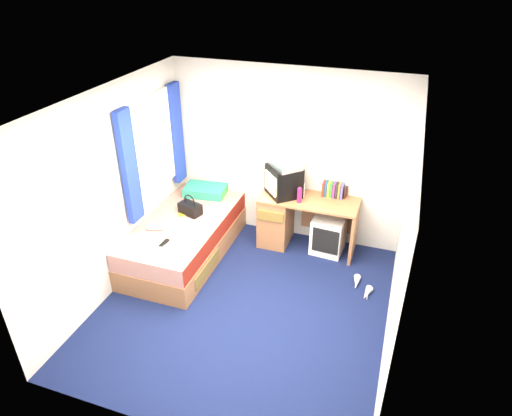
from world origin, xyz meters
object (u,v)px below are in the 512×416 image
(picture_frame, at_px, (346,192))
(pink_water_bottle, at_px, (299,196))
(bed, at_px, (185,238))
(vcr, at_px, (285,164))
(desk, at_px, (289,218))
(magazine, at_px, (186,210))
(water_bottle, at_px, (155,228))
(towel, at_px, (197,229))
(white_heels, at_px, (362,288))
(handbag, at_px, (190,208))
(colour_swatch_fan, at_px, (160,242))
(pillow, at_px, (205,190))
(remote_control, at_px, (164,243))
(storage_cube, at_px, (328,234))
(aerosol_can, at_px, (303,190))
(crt_tv, at_px, (284,181))

(picture_frame, distance_m, pink_water_bottle, 0.64)
(bed, distance_m, vcr, 1.65)
(desk, distance_m, picture_frame, 0.85)
(magazine, xyz_separation_m, water_bottle, (-0.14, -0.56, 0.03))
(vcr, height_order, water_bottle, vcr)
(towel, height_order, white_heels, towel)
(picture_frame, relative_size, water_bottle, 0.70)
(desk, relative_size, handbag, 3.82)
(magazine, xyz_separation_m, colour_swatch_fan, (0.05, -0.80, -0.00))
(pillow, distance_m, remote_control, 1.32)
(pillow, relative_size, storage_cube, 1.12)
(pink_water_bottle, relative_size, remote_control, 1.21)
(pink_water_bottle, distance_m, magazine, 1.55)
(handbag, distance_m, colour_swatch_fan, 0.76)
(aerosol_can, bearing_deg, pink_water_bottle, -91.20)
(desk, relative_size, towel, 4.34)
(pillow, distance_m, picture_frame, 1.99)
(bed, distance_m, handbag, 0.40)
(crt_tv, bearing_deg, pillow, -133.06)
(pink_water_bottle, height_order, white_heels, pink_water_bottle)
(water_bottle, bearing_deg, magazine, 75.80)
(vcr, bearing_deg, bed, -102.29)
(bed, relative_size, aerosol_can, 10.17)
(desk, xyz_separation_m, handbag, (-1.21, -0.55, 0.22))
(storage_cube, relative_size, remote_control, 3.23)
(towel, xyz_separation_m, water_bottle, (-0.52, -0.11, -0.01))
(pink_water_bottle, xyz_separation_m, water_bottle, (-1.62, -0.92, -0.27))
(handbag, bearing_deg, picture_frame, 38.67)
(desk, bearing_deg, remote_control, -132.74)
(pillow, xyz_separation_m, colour_swatch_fan, (-0.01, -1.32, -0.06))
(picture_frame, height_order, remote_control, picture_frame)
(desk, relative_size, water_bottle, 6.50)
(handbag, distance_m, remote_control, 0.75)
(remote_control, xyz_separation_m, white_heels, (2.33, 0.57, -0.51))
(vcr, bearing_deg, picture_frame, 58.45)
(picture_frame, bearing_deg, towel, -135.69)
(magazine, bearing_deg, aerosol_can, 19.45)
(colour_swatch_fan, bearing_deg, desk, 45.84)
(aerosol_can, bearing_deg, crt_tv, -175.43)
(storage_cube, relative_size, magazine, 1.85)
(pillow, bearing_deg, crt_tv, -1.07)
(towel, bearing_deg, pillow, 108.66)
(desk, distance_m, white_heels, 1.39)
(colour_swatch_fan, relative_size, white_heels, 0.55)
(picture_frame, height_order, water_bottle, picture_frame)
(towel, bearing_deg, remote_control, -128.09)
(aerosol_can, height_order, handbag, aerosol_can)
(colour_swatch_fan, bearing_deg, magazine, 93.36)
(remote_control, relative_size, white_heels, 0.40)
(bed, xyz_separation_m, water_bottle, (-0.22, -0.32, 0.31))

